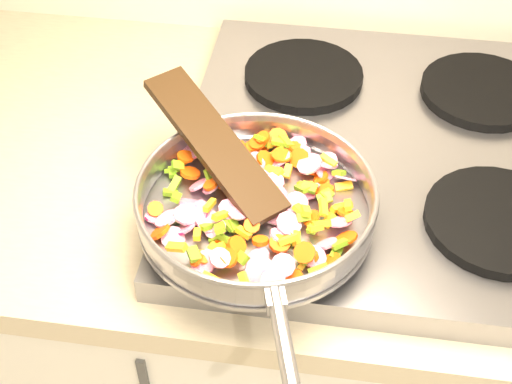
# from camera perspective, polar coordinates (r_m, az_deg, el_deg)

# --- Properties ---
(cooktop) EXTENTS (0.60, 0.60, 0.04)m
(cooktop) POSITION_cam_1_polar(r_m,az_deg,el_deg) (1.07, 10.50, 2.97)
(cooktop) COLOR #939399
(cooktop) RESTS_ON counter_top
(grate_fl) EXTENTS (0.19, 0.19, 0.02)m
(grate_fl) POSITION_cam_1_polar(r_m,az_deg,el_deg) (0.94, 2.12, -0.46)
(grate_fl) COLOR black
(grate_fl) RESTS_ON cooktop
(grate_fr) EXTENTS (0.19, 0.19, 0.02)m
(grate_fr) POSITION_cam_1_polar(r_m,az_deg,el_deg) (0.97, 18.83, -2.18)
(grate_fr) COLOR black
(grate_fr) RESTS_ON cooktop
(grate_bl) EXTENTS (0.19, 0.19, 0.02)m
(grate_bl) POSITION_cam_1_polar(r_m,az_deg,el_deg) (1.16, 3.83, 9.30)
(grate_bl) COLOR black
(grate_bl) RESTS_ON cooktop
(grate_br) EXTENTS (0.19, 0.19, 0.02)m
(grate_br) POSITION_cam_1_polar(r_m,az_deg,el_deg) (1.18, 17.64, 7.72)
(grate_br) COLOR black
(grate_br) RESTS_ON cooktop
(saute_pan) EXTENTS (0.33, 0.50, 0.05)m
(saute_pan) POSITION_cam_1_polar(r_m,az_deg,el_deg) (0.89, 0.02, -0.84)
(saute_pan) COLOR #9E9EA5
(saute_pan) RESTS_ON grate_fl
(vegetable_heap) EXTENTS (0.28, 0.29, 0.05)m
(vegetable_heap) POSITION_cam_1_polar(r_m,az_deg,el_deg) (0.90, 0.20, -0.74)
(vegetable_heap) COLOR #699D1B
(vegetable_heap) RESTS_ON saute_pan
(wooden_spatula) EXTENTS (0.22, 0.22, 0.08)m
(wooden_spatula) POSITION_cam_1_polar(r_m,az_deg,el_deg) (0.93, -3.36, 3.94)
(wooden_spatula) COLOR black
(wooden_spatula) RESTS_ON saute_pan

